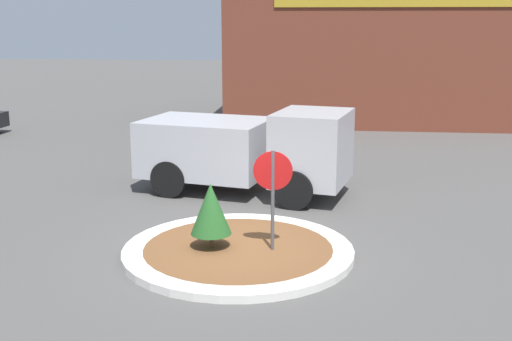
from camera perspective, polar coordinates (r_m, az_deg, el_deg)
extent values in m
plane|color=#514F4C|center=(12.65, -1.59, -7.49)|extent=(120.00, 120.00, 0.00)
cylinder|color=silver|center=(12.63, -1.59, -7.17)|extent=(4.51, 4.51, 0.15)
cylinder|color=brown|center=(12.63, -1.59, -7.16)|extent=(3.70, 3.70, 0.15)
cylinder|color=#4C4C51|center=(12.22, 1.49, -3.04)|extent=(0.07, 0.07, 2.11)
cylinder|color=#B71414|center=(12.05, 1.51, -0.02)|extent=(0.75, 0.03, 0.75)
cylinder|color=brown|center=(12.58, -3.99, -6.21)|extent=(0.08, 0.08, 0.28)
cone|color=#235623|center=(12.38, -4.04, -3.40)|extent=(0.80, 0.80, 1.00)
cube|color=#B2B2B7|center=(16.24, 5.01, 2.06)|extent=(2.16, 2.51, 1.81)
cube|color=#B2B2B7|center=(17.19, -4.47, 2.10)|extent=(3.66, 2.95, 1.46)
cube|color=black|center=(16.05, 7.13, 3.02)|extent=(0.47, 1.91, 0.63)
cylinder|color=black|center=(17.46, 5.28, -0.03)|extent=(0.99, 0.46, 0.96)
cylinder|color=black|center=(15.48, 3.42, -1.74)|extent=(0.99, 0.46, 0.96)
cylinder|color=black|center=(18.51, -4.82, 0.74)|extent=(0.99, 0.46, 0.96)
cylinder|color=black|center=(16.65, -7.74, -0.76)|extent=(0.99, 0.46, 0.96)
cube|color=brown|center=(29.57, 12.00, 10.34)|extent=(14.35, 6.00, 6.21)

